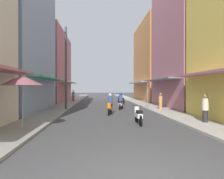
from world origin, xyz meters
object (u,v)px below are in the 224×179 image
at_px(motorbike_silver, 121,102).
at_px(pedestrian_foreground, 73,96).
at_px(motorbike_black, 121,100).
at_px(motorbike_orange, 110,105).
at_px(pedestrian_far, 205,109).
at_px(motorbike_white, 138,115).
at_px(vendor_umbrella, 22,80).
at_px(utility_pole, 66,68).
at_px(street_sign_no_entry, 148,91).
at_px(pedestrian_crossing, 160,102).

height_order(motorbike_silver, pedestrian_foreground, pedestrian_foreground).
distance_m(motorbike_black, motorbike_orange, 10.07).
bearing_deg(pedestrian_far, motorbike_white, 173.77).
height_order(pedestrian_far, vendor_umbrella, vendor_umbrella).
bearing_deg(motorbike_silver, vendor_umbrella, -122.06).
bearing_deg(motorbike_orange, vendor_umbrella, -128.99).
xyz_separation_m(motorbike_white, utility_pole, (-5.05, 7.08, 3.29)).
xyz_separation_m(pedestrian_foreground, utility_pole, (0.65, -10.66, 2.94)).
relative_size(pedestrian_foreground, vendor_umbrella, 0.66).
distance_m(motorbike_silver, street_sign_no_entry, 2.69).
height_order(vendor_umbrella, street_sign_no_entry, street_sign_no_entry).
bearing_deg(motorbike_orange, utility_pole, 139.84).
bearing_deg(pedestrian_crossing, utility_pole, 174.19).
distance_m(motorbike_silver, utility_pole, 5.87).
xyz_separation_m(pedestrian_crossing, street_sign_no_entry, (-0.86, 1.11, 0.94)).
relative_size(pedestrian_crossing, vendor_umbrella, 0.61).
bearing_deg(pedestrian_far, street_sign_no_entry, 98.89).
relative_size(motorbike_silver, pedestrian_crossing, 1.13).
distance_m(pedestrian_foreground, vendor_umbrella, 19.25).
distance_m(motorbike_black, street_sign_no_entry, 6.79).
distance_m(motorbike_orange, street_sign_no_entry, 5.16).
relative_size(motorbike_silver, vendor_umbrella, 0.69).
xyz_separation_m(motorbike_orange, street_sign_no_entry, (3.73, 3.42, 1.01)).
bearing_deg(motorbike_white, motorbike_silver, 90.57).
bearing_deg(pedestrian_foreground, motorbike_white, -72.20).
bearing_deg(pedestrian_crossing, street_sign_no_entry, 127.80).
relative_size(motorbike_white, pedestrian_foreground, 1.07).
distance_m(motorbike_silver, motorbike_white, 7.50).
bearing_deg(vendor_umbrella, motorbike_white, 14.28).
bearing_deg(motorbike_orange, motorbike_silver, 70.71).
distance_m(motorbike_orange, pedestrian_crossing, 5.14).
bearing_deg(utility_pole, street_sign_no_entry, 2.05).
bearing_deg(pedestrian_crossing, pedestrian_far, -87.00).
relative_size(pedestrian_far, pedestrian_foreground, 0.99).
height_order(motorbike_silver, motorbike_orange, same).
relative_size(utility_pole, street_sign_no_entry, 2.80).
height_order(pedestrian_foreground, vendor_umbrella, vendor_umbrella).
height_order(motorbike_black, motorbike_orange, motorbike_orange).
xyz_separation_m(motorbike_silver, vendor_umbrella, (-5.60, -8.94, 1.62)).
relative_size(motorbike_orange, utility_pole, 0.24).
height_order(motorbike_silver, street_sign_no_entry, street_sign_no_entry).
distance_m(pedestrian_far, vendor_umbrella, 9.47).
bearing_deg(pedestrian_foreground, motorbike_black, -31.77).
distance_m(motorbike_orange, motorbike_white, 4.15).
distance_m(motorbike_black, utility_pole, 9.42).
xyz_separation_m(motorbike_black, vendor_umbrella, (-6.35, -15.24, 1.83)).
distance_m(pedestrian_far, utility_pole, 11.83).
bearing_deg(motorbike_black, motorbike_orange, -101.44).
distance_m(motorbike_orange, pedestrian_far, 6.57).
height_order(motorbike_white, vendor_umbrella, vendor_umbrella).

